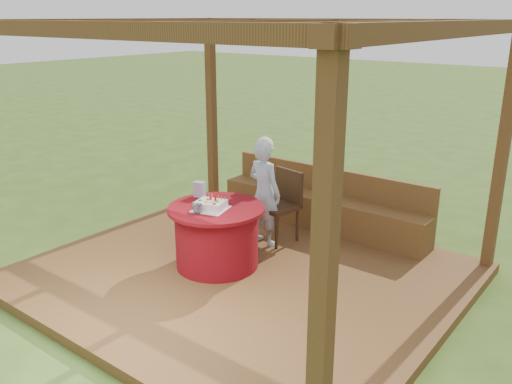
% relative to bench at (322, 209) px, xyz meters
% --- Properties ---
extents(ground, '(60.00, 60.00, 0.00)m').
position_rel_bench_xyz_m(ground, '(0.00, -1.72, -0.38)').
color(ground, '#35541C').
rests_on(ground, ground).
extents(deck, '(4.50, 4.00, 0.12)m').
position_rel_bench_xyz_m(deck, '(0.00, -1.72, -0.32)').
color(deck, brown).
rests_on(deck, ground).
extents(pergola, '(4.50, 4.00, 2.72)m').
position_rel_bench_xyz_m(pergola, '(0.00, -1.72, 2.02)').
color(pergola, brown).
rests_on(pergola, deck).
extents(bench, '(3.00, 0.42, 0.80)m').
position_rel_bench_xyz_m(bench, '(0.00, 0.00, 0.00)').
color(bench, brown).
rests_on(bench, deck).
extents(table, '(1.09, 1.09, 0.72)m').
position_rel_bench_xyz_m(table, '(-0.33, -1.77, 0.10)').
color(table, maroon).
rests_on(table, deck).
extents(chair, '(0.54, 0.54, 0.91)m').
position_rel_bench_xyz_m(chair, '(-0.20, -0.68, 0.25)').
color(chair, '#3B2413').
rests_on(chair, deck).
extents(elderly_woman, '(0.52, 0.37, 1.37)m').
position_rel_bench_xyz_m(elderly_woman, '(-0.30, -0.91, 0.43)').
color(elderly_woman, '#91B5D8').
rests_on(elderly_woman, deck).
extents(birthday_cake, '(0.44, 0.44, 0.17)m').
position_rel_bench_xyz_m(birthday_cake, '(-0.33, -1.86, 0.50)').
color(birthday_cake, white).
rests_on(birthday_cake, table).
extents(gift_bag, '(0.15, 0.11, 0.18)m').
position_rel_bench_xyz_m(gift_bag, '(-0.73, -1.62, 0.54)').
color(gift_bag, '#CE85B9').
rests_on(gift_bag, table).
extents(drinking_glass, '(0.15, 0.15, 0.10)m').
position_rel_bench_xyz_m(drinking_glass, '(-0.36, -2.05, 0.50)').
color(drinking_glass, white).
rests_on(drinking_glass, table).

